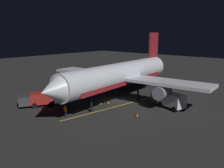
{
  "coord_description": "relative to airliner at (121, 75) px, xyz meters",
  "views": [
    {
      "loc": [
        -26.27,
        32.04,
        12.09
      ],
      "look_at": [
        0.0,
        2.0,
        3.5
      ],
      "focal_mm": 37.91,
      "sensor_mm": 36.0,
      "label": 1
    }
  ],
  "objects": [
    {
      "name": "baggage_truck",
      "position": [
        8.27,
        11.97,
        -3.53
      ],
      "size": [
        4.49,
        6.04,
        2.28
      ],
      "color": "maroon",
      "rests_on": "ground_plane"
    },
    {
      "name": "catering_truck",
      "position": [
        -8.68,
        -1.89,
        -3.42
      ],
      "size": [
        6.55,
        3.75,
        2.52
      ],
      "color": "silver",
      "rests_on": "ground_plane"
    },
    {
      "name": "traffic_cone_near_right",
      "position": [
        1.02,
        4.33,
        -4.46
      ],
      "size": [
        0.5,
        0.5,
        0.55
      ],
      "color": "#EA590F",
      "rests_on": "ground_plane"
    },
    {
      "name": "ground_crew_worker",
      "position": [
        0.57,
        12.25,
        -3.83
      ],
      "size": [
        0.4,
        0.4,
        1.74
      ],
      "color": "black",
      "rests_on": "ground_plane"
    },
    {
      "name": "traffic_cone_under_wing",
      "position": [
        0.16,
        3.3,
        -4.46
      ],
      "size": [
        0.5,
        0.5,
        0.55
      ],
      "color": "#EA590F",
      "rests_on": "ground_plane"
    },
    {
      "name": "traffic_cone_near_left",
      "position": [
        -7.32,
        5.25,
        -4.46
      ],
      "size": [
        0.5,
        0.5,
        0.55
      ],
      "color": "#EA590F",
      "rests_on": "ground_plane"
    },
    {
      "name": "apron_guide_stripe",
      "position": [
        -1.57,
        4.58,
        -4.71
      ],
      "size": [
        2.96,
        18.7,
        0.01
      ],
      "primitive_type": "cube",
      "rotation": [
        0.0,
        0.0,
        -0.15
      ],
      "color": "gold",
      "rests_on": "ground_plane"
    },
    {
      "name": "airliner",
      "position": [
        0.0,
        0.0,
        0.0
      ],
      "size": [
        31.82,
        35.23,
        12.24
      ],
      "color": "silver",
      "rests_on": "ground_plane"
    },
    {
      "name": "ground_plane",
      "position": [
        -0.05,
        0.58,
        -4.81
      ],
      "size": [
        180.0,
        180.0,
        0.2
      ],
      "primitive_type": "cube",
      "color": "#252525"
    }
  ]
}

